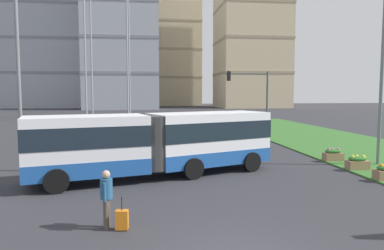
{
  "coord_description": "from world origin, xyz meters",
  "views": [
    {
      "loc": [
        -2.15,
        -7.94,
        3.98
      ],
      "look_at": [
        0.41,
        12.01,
        2.2
      ],
      "focal_mm": 33.51,
      "sensor_mm": 36.0,
      "label": 1
    }
  ],
  "objects_px": {
    "apartment_tower_centre": "(174,39)",
    "apartment_tower_eastcentre": "(251,26)",
    "streetlight_left": "(18,63)",
    "streetlight_median": "(382,65)",
    "pedestrian_crossing": "(106,195)",
    "rolling_suitcase": "(122,220)",
    "apartment_tower_westcentre": "(122,10)",
    "flower_planter_4": "(333,154)",
    "traffic_light_far_right": "(253,93)",
    "articulated_bus": "(157,142)",
    "car_navy_sedan": "(101,131)",
    "apartment_tower_west": "(44,9)",
    "flower_planter_3": "(357,162)"
  },
  "relations": [
    {
      "from": "apartment_tower_centre",
      "to": "apartment_tower_eastcentre",
      "type": "distance_m",
      "value": 29.95
    },
    {
      "from": "car_navy_sedan",
      "to": "rolling_suitcase",
      "type": "distance_m",
      "value": 21.38
    },
    {
      "from": "traffic_light_far_right",
      "to": "apartment_tower_centre",
      "type": "bearing_deg",
      "value": 89.75
    },
    {
      "from": "flower_planter_3",
      "to": "streetlight_median",
      "type": "relative_size",
      "value": 0.11
    },
    {
      "from": "articulated_bus",
      "to": "rolling_suitcase",
      "type": "bearing_deg",
      "value": -100.19
    },
    {
      "from": "pedestrian_crossing",
      "to": "apartment_tower_centre",
      "type": "height_order",
      "value": "apartment_tower_centre"
    },
    {
      "from": "flower_planter_4",
      "to": "streetlight_median",
      "type": "bearing_deg",
      "value": -35.17
    },
    {
      "from": "articulated_bus",
      "to": "car_navy_sedan",
      "type": "relative_size",
      "value": 2.69
    },
    {
      "from": "articulated_bus",
      "to": "flower_planter_3",
      "type": "distance_m",
      "value": 10.4
    },
    {
      "from": "apartment_tower_eastcentre",
      "to": "apartment_tower_west",
      "type": "bearing_deg",
      "value": 174.5
    },
    {
      "from": "apartment_tower_west",
      "to": "apartment_tower_westcentre",
      "type": "distance_m",
      "value": 23.93
    },
    {
      "from": "pedestrian_crossing",
      "to": "rolling_suitcase",
      "type": "bearing_deg",
      "value": -23.96
    },
    {
      "from": "flower_planter_3",
      "to": "apartment_tower_eastcentre",
      "type": "bearing_deg",
      "value": 77.19
    },
    {
      "from": "flower_planter_3",
      "to": "apartment_tower_west",
      "type": "relative_size",
      "value": 0.02
    },
    {
      "from": "apartment_tower_westcentre",
      "to": "apartment_tower_eastcentre",
      "type": "distance_m",
      "value": 36.16
    },
    {
      "from": "apartment_tower_centre",
      "to": "streetlight_median",
      "type": "bearing_deg",
      "value": -88.29
    },
    {
      "from": "traffic_light_far_right",
      "to": "streetlight_left",
      "type": "relative_size",
      "value": 0.58
    },
    {
      "from": "apartment_tower_eastcentre",
      "to": "car_navy_sedan",
      "type": "bearing_deg",
      "value": -115.97
    },
    {
      "from": "rolling_suitcase",
      "to": "streetlight_left",
      "type": "bearing_deg",
      "value": 122.57
    },
    {
      "from": "car_navy_sedan",
      "to": "traffic_light_far_right",
      "type": "height_order",
      "value": "traffic_light_far_right"
    },
    {
      "from": "car_navy_sedan",
      "to": "apartment_tower_centre",
      "type": "xyz_separation_m",
      "value": [
        13.46,
        91.24,
        21.56
      ]
    },
    {
      "from": "rolling_suitcase",
      "to": "traffic_light_far_right",
      "type": "bearing_deg",
      "value": 63.25
    },
    {
      "from": "articulated_bus",
      "to": "streetlight_median",
      "type": "xyz_separation_m",
      "value": [
        12.22,
        1.03,
        3.88
      ]
    },
    {
      "from": "rolling_suitcase",
      "to": "streetlight_left",
      "type": "height_order",
      "value": "streetlight_left"
    },
    {
      "from": "articulated_bus",
      "to": "apartment_tower_westcentre",
      "type": "height_order",
      "value": "apartment_tower_westcentre"
    },
    {
      "from": "streetlight_median",
      "to": "pedestrian_crossing",
      "type": "bearing_deg",
      "value": -151.42
    },
    {
      "from": "flower_planter_3",
      "to": "apartment_tower_centre",
      "type": "bearing_deg",
      "value": 90.67
    },
    {
      "from": "apartment_tower_centre",
      "to": "apartment_tower_eastcentre",
      "type": "xyz_separation_m",
      "value": [
        20.25,
        -22.05,
        0.63
      ]
    },
    {
      "from": "apartment_tower_west",
      "to": "flower_planter_4",
      "type": "bearing_deg",
      "value": -66.0
    },
    {
      "from": "rolling_suitcase",
      "to": "streetlight_median",
      "type": "xyz_separation_m",
      "value": [
        13.43,
        7.76,
        5.22
      ]
    },
    {
      "from": "apartment_tower_west",
      "to": "apartment_tower_westcentre",
      "type": "relative_size",
      "value": 1.07
    },
    {
      "from": "flower_planter_4",
      "to": "apartment_tower_eastcentre",
      "type": "relative_size",
      "value": 0.02
    },
    {
      "from": "rolling_suitcase",
      "to": "streetlight_left",
      "type": "distance_m",
      "value": 11.65
    },
    {
      "from": "pedestrian_crossing",
      "to": "flower_planter_4",
      "type": "bearing_deg",
      "value": 36.61
    },
    {
      "from": "rolling_suitcase",
      "to": "apartment_tower_westcentre",
      "type": "bearing_deg",
      "value": 93.51
    },
    {
      "from": "apartment_tower_centre",
      "to": "flower_planter_3",
      "type": "bearing_deg",
      "value": -89.33
    },
    {
      "from": "pedestrian_crossing",
      "to": "apartment_tower_eastcentre",
      "type": "xyz_separation_m",
      "value": [
        31.01,
        90.14,
        21.94
      ]
    },
    {
      "from": "rolling_suitcase",
      "to": "pedestrian_crossing",
      "type": "bearing_deg",
      "value": 156.04
    },
    {
      "from": "flower_planter_3",
      "to": "streetlight_left",
      "type": "distance_m",
      "value": 18.01
    },
    {
      "from": "car_navy_sedan",
      "to": "apartment_tower_west",
      "type": "relative_size",
      "value": 0.08
    },
    {
      "from": "streetlight_left",
      "to": "streetlight_median",
      "type": "height_order",
      "value": "streetlight_median"
    },
    {
      "from": "flower_planter_3",
      "to": "apartment_tower_westcentre",
      "type": "relative_size",
      "value": 0.02
    },
    {
      "from": "articulated_bus",
      "to": "flower_planter_4",
      "type": "height_order",
      "value": "articulated_bus"
    },
    {
      "from": "streetlight_left",
      "to": "apartment_tower_west",
      "type": "relative_size",
      "value": 0.19
    },
    {
      "from": "flower_planter_4",
      "to": "traffic_light_far_right",
      "type": "bearing_deg",
      "value": 98.88
    },
    {
      "from": "car_navy_sedan",
      "to": "apartment_tower_centre",
      "type": "distance_m",
      "value": 94.71
    },
    {
      "from": "pedestrian_crossing",
      "to": "streetlight_left",
      "type": "distance_m",
      "value": 10.99
    },
    {
      "from": "rolling_suitcase",
      "to": "apartment_tower_westcentre",
      "type": "distance_m",
      "value": 90.01
    },
    {
      "from": "streetlight_median",
      "to": "apartment_tower_centre",
      "type": "xyz_separation_m",
      "value": [
        -3.13,
        104.62,
        16.78
      ]
    },
    {
      "from": "traffic_light_far_right",
      "to": "rolling_suitcase",
      "type": "bearing_deg",
      "value": -116.75
    }
  ]
}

